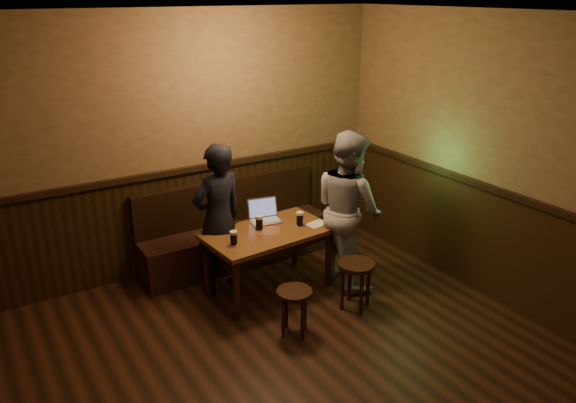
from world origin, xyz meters
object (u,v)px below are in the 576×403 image
at_px(bench, 234,237).
at_px(person_grey, 348,209).
at_px(pub_table, 268,239).
at_px(pint_right, 300,219).
at_px(laptop, 264,215).
at_px(stool_left, 294,299).
at_px(pint_mid, 259,223).
at_px(pint_left, 234,238).
at_px(person_suit, 218,219).
at_px(stool_right, 356,272).

bearing_deg(bench, person_grey, -51.22).
height_order(pub_table, pint_right, pint_right).
bearing_deg(laptop, person_grey, -24.09).
relative_size(stool_left, pint_mid, 2.82).
xyz_separation_m(pint_left, pint_mid, (0.38, 0.18, 0.01)).
xyz_separation_m(pub_table, person_suit, (-0.41, 0.29, 0.20)).
distance_m(stool_left, stool_right, 0.75).
relative_size(stool_right, pint_right, 3.19).
relative_size(pint_left, laptop, 0.40).
relative_size(bench, stool_left, 5.02).
distance_m(bench, person_suit, 0.81).
xyz_separation_m(stool_left, laptop, (0.29, 1.06, 0.39)).
xyz_separation_m(bench, pint_left, (-0.44, -0.91, 0.44)).
relative_size(pub_table, stool_left, 3.02).
bearing_deg(person_grey, laptop, 57.28).
relative_size(bench, pint_right, 14.29).
bearing_deg(person_suit, bench, -140.09).
distance_m(pint_right, laptop, 0.40).
height_order(stool_left, person_grey, person_grey).
bearing_deg(pint_left, stool_left, -69.30).
distance_m(bench, stool_right, 1.63).
xyz_separation_m(pint_mid, laptop, (0.17, 0.20, -0.02)).
relative_size(pint_mid, laptop, 0.43).
relative_size(pint_left, pint_mid, 0.92).
relative_size(pint_mid, person_suit, 0.10).
distance_m(bench, pint_mid, 0.85).
height_order(pub_table, pint_left, pint_left).
distance_m(pint_left, laptop, 0.67).
relative_size(pint_right, laptop, 0.43).
bearing_deg(stool_left, bench, 83.38).
distance_m(pub_table, pint_left, 0.48).
bearing_deg(pint_mid, bench, 85.17).
height_order(pint_right, laptop, laptop).
relative_size(stool_left, pint_left, 3.05).
height_order(stool_right, pint_mid, pint_mid).
bearing_deg(person_suit, laptop, 166.51).
bearing_deg(stool_left, pub_table, 76.96).
height_order(stool_left, pint_left, pint_left).
relative_size(pub_table, stool_right, 2.70).
bearing_deg(laptop, bench, 112.72).
bearing_deg(pub_table, pint_mid, 128.12).
xyz_separation_m(stool_right, pint_left, (-1.00, 0.62, 0.36)).
height_order(pub_table, stool_left, pub_table).
xyz_separation_m(pub_table, pint_right, (0.35, -0.06, 0.17)).
distance_m(pub_table, person_suit, 0.54).
height_order(bench, pint_mid, bench).
distance_m(bench, person_grey, 1.42).
xyz_separation_m(pub_table, stool_left, (-0.18, -0.79, -0.24)).
bearing_deg(person_grey, pint_right, 71.75).
relative_size(laptop, person_grey, 0.22).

